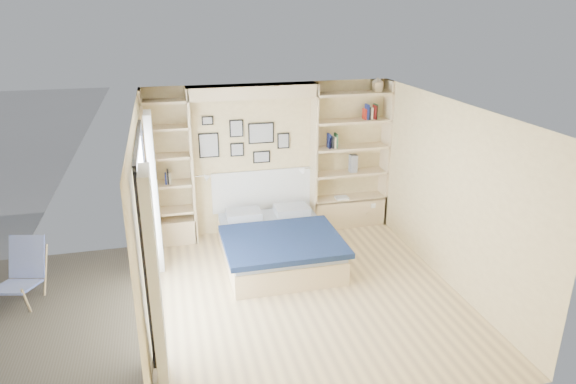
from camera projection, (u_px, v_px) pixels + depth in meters
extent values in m
plane|color=#DEC084|center=(306.00, 294.00, 6.88)|extent=(4.50, 4.50, 0.00)
plane|color=beige|center=(270.00, 159.00, 8.50)|extent=(4.00, 0.00, 4.00)
plane|color=beige|center=(379.00, 303.00, 4.40)|extent=(4.00, 0.00, 4.00)
plane|color=beige|center=(143.00, 223.00, 6.00)|extent=(0.00, 4.50, 4.50)
plane|color=beige|center=(450.00, 195.00, 6.90)|extent=(0.00, 4.50, 4.50)
plane|color=white|center=(309.00, 109.00, 6.02)|extent=(4.50, 4.50, 0.00)
cube|color=beige|center=(192.00, 167.00, 8.05)|extent=(0.04, 0.35, 2.50)
cube|color=beige|center=(314.00, 159.00, 8.50)|extent=(0.04, 0.35, 2.50)
cube|color=beige|center=(253.00, 91.00, 7.88)|extent=(2.00, 0.35, 0.20)
cube|color=beige|center=(385.00, 154.00, 8.79)|extent=(0.04, 0.35, 2.50)
cube|color=beige|center=(147.00, 171.00, 7.90)|extent=(0.04, 0.35, 2.50)
cube|color=beige|center=(348.00, 211.00, 8.99)|extent=(1.30, 0.35, 0.50)
cube|color=beige|center=(174.00, 231.00, 8.33)|extent=(0.70, 0.35, 0.40)
cube|color=black|center=(137.00, 142.00, 5.67)|extent=(0.04, 2.08, 0.06)
cube|color=black|center=(155.00, 312.00, 6.43)|extent=(0.04, 2.08, 0.06)
cube|color=black|center=(146.00, 276.00, 5.13)|extent=(0.04, 0.06, 2.20)
cube|color=black|center=(148.00, 204.00, 6.99)|extent=(0.04, 0.06, 2.20)
cube|color=silver|center=(146.00, 233.00, 6.05)|extent=(0.01, 2.00, 2.20)
cube|color=white|center=(155.00, 285.00, 4.88)|extent=(0.10, 0.45, 2.30)
cube|color=white|center=(154.00, 193.00, 7.25)|extent=(0.10, 0.45, 2.30)
cube|color=beige|center=(349.00, 198.00, 8.91)|extent=(1.30, 0.35, 0.04)
cube|color=beige|center=(350.00, 173.00, 8.75)|extent=(1.30, 0.35, 0.04)
cube|color=beige|center=(351.00, 148.00, 8.60)|extent=(1.30, 0.35, 0.04)
cube|color=beige|center=(352.00, 121.00, 8.44)|extent=(1.30, 0.35, 0.04)
cube|color=beige|center=(353.00, 94.00, 8.29)|extent=(1.30, 0.35, 0.04)
cube|color=beige|center=(172.00, 211.00, 8.21)|extent=(0.70, 0.35, 0.04)
cube|color=beige|center=(170.00, 184.00, 8.06)|extent=(0.70, 0.35, 0.04)
cube|color=beige|center=(168.00, 157.00, 7.90)|extent=(0.70, 0.35, 0.04)
cube|color=beige|center=(165.00, 128.00, 7.75)|extent=(0.70, 0.35, 0.04)
cube|color=beige|center=(163.00, 102.00, 7.61)|extent=(0.70, 0.35, 0.04)
cube|color=beige|center=(278.00, 249.00, 7.76)|extent=(1.58, 1.98, 0.35)
cube|color=#9BA0A9|center=(277.00, 236.00, 7.68)|extent=(1.54, 1.94, 0.10)
cube|color=#101D3A|center=(283.00, 241.00, 7.35)|extent=(1.68, 1.39, 0.08)
cube|color=#9BA0A9|center=(244.00, 214.00, 8.18)|extent=(0.54, 0.40, 0.12)
cube|color=#9BA0A9|center=(292.00, 210.00, 8.36)|extent=(0.54, 0.40, 0.12)
cube|color=white|center=(262.00, 190.00, 8.62)|extent=(1.68, 0.04, 0.70)
cube|color=black|center=(209.00, 145.00, 8.15)|extent=(0.32, 0.02, 0.40)
cube|color=gray|center=(209.00, 145.00, 8.14)|extent=(0.28, 0.01, 0.36)
cube|color=black|center=(236.00, 128.00, 8.17)|extent=(0.22, 0.02, 0.28)
cube|color=gray|center=(236.00, 129.00, 8.16)|extent=(0.18, 0.01, 0.24)
cube|color=black|center=(237.00, 150.00, 8.29)|extent=(0.22, 0.02, 0.22)
cube|color=gray|center=(237.00, 150.00, 8.28)|extent=(0.18, 0.01, 0.18)
cube|color=black|center=(261.00, 133.00, 8.29)|extent=(0.42, 0.02, 0.34)
cube|color=gray|center=(261.00, 133.00, 8.28)|extent=(0.38, 0.01, 0.30)
cube|color=black|center=(262.00, 157.00, 8.43)|extent=(0.28, 0.02, 0.20)
cube|color=gray|center=(262.00, 157.00, 8.42)|extent=(0.24, 0.01, 0.16)
cube|color=black|center=(283.00, 141.00, 8.43)|extent=(0.20, 0.02, 0.26)
cube|color=gray|center=(284.00, 141.00, 8.42)|extent=(0.16, 0.01, 0.22)
cube|color=black|center=(207.00, 121.00, 8.01)|extent=(0.18, 0.02, 0.14)
cube|color=gray|center=(208.00, 121.00, 8.00)|extent=(0.14, 0.01, 0.10)
cylinder|color=silver|center=(201.00, 176.00, 8.06)|extent=(0.20, 0.02, 0.02)
cone|color=white|center=(208.00, 177.00, 8.09)|extent=(0.13, 0.12, 0.15)
cylinder|color=silver|center=(307.00, 168.00, 8.45)|extent=(0.20, 0.02, 0.02)
cone|color=white|center=(301.00, 170.00, 8.43)|extent=(0.13, 0.12, 0.15)
cube|color=#A51E1E|center=(329.00, 142.00, 8.46)|extent=(0.02, 0.15, 0.19)
cube|color=navy|center=(329.00, 141.00, 8.46)|extent=(0.03, 0.15, 0.24)
cube|color=black|center=(332.00, 142.00, 8.48)|extent=(0.03, 0.15, 0.19)
cube|color=#BFB28C|center=(334.00, 142.00, 8.48)|extent=(0.04, 0.15, 0.18)
cube|color=#25542C|center=(336.00, 140.00, 8.48)|extent=(0.03, 0.15, 0.24)
cube|color=#A41F12|center=(365.00, 114.00, 8.45)|extent=(0.02, 0.15, 0.17)
cube|color=navy|center=(367.00, 112.00, 8.44)|extent=(0.03, 0.15, 0.25)
cube|color=black|center=(368.00, 113.00, 8.46)|extent=(0.03, 0.15, 0.21)
cube|color=#BFB28C|center=(370.00, 113.00, 8.47)|extent=(0.04, 0.15, 0.20)
cube|color=#265B38|center=(375.00, 111.00, 8.48)|extent=(0.03, 0.15, 0.25)
cube|color=#A51E1E|center=(375.00, 112.00, 8.48)|extent=(0.03, 0.15, 0.23)
cube|color=navy|center=(166.00, 179.00, 8.01)|extent=(0.02, 0.15, 0.16)
cube|color=black|center=(168.00, 177.00, 8.01)|extent=(0.03, 0.15, 0.22)
cube|color=#BFB28C|center=(170.00, 177.00, 8.02)|extent=(0.03, 0.15, 0.19)
cube|color=beige|center=(377.00, 87.00, 8.34)|extent=(0.13, 0.13, 0.15)
cone|color=beige|center=(378.00, 80.00, 8.30)|extent=(0.20, 0.20, 0.08)
cube|color=slate|center=(353.00, 163.00, 8.70)|extent=(0.12, 0.12, 0.30)
cube|color=white|center=(342.00, 198.00, 8.81)|extent=(0.22, 0.16, 0.03)
cube|color=#64594A|center=(14.00, 333.00, 6.07)|extent=(3.20, 4.00, 0.05)
cylinder|color=tan|center=(27.00, 301.00, 6.34)|extent=(0.06, 0.14, 0.41)
cylinder|color=tan|center=(11.00, 271.00, 6.84)|extent=(0.11, 0.33, 0.67)
cylinder|color=tan|center=(46.00, 271.00, 6.84)|extent=(0.11, 0.33, 0.67)
cube|color=#2D3EA3|center=(15.00, 287.00, 6.50)|extent=(0.59, 0.66, 0.15)
cube|color=#2D3EA3|center=(27.00, 256.00, 6.79)|extent=(0.51, 0.33, 0.55)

